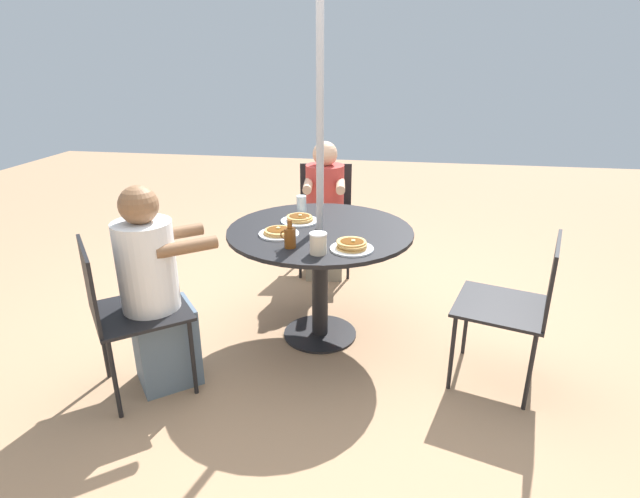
{
  "coord_description": "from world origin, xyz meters",
  "views": [
    {
      "loc": [
        -0.48,
        2.89,
        1.77
      ],
      "look_at": [
        0.0,
        0.0,
        0.62
      ],
      "focal_mm": 28.0,
      "sensor_mm": 36.0,
      "label": 1
    }
  ],
  "objects_px": {
    "patio_chair_east": "(123,307)",
    "pancake_plate_c": "(352,246)",
    "drinking_glass_a": "(301,204)",
    "patio_chair_south": "(519,301)",
    "pancake_plate_a": "(300,219)",
    "diner_north": "(325,215)",
    "coffee_cup": "(318,243)",
    "diner_east": "(156,296)",
    "pancake_plate_b": "(279,232)",
    "patio_chair_north": "(325,209)",
    "patio_table": "(320,250)",
    "syrup_bottle": "(290,237)"
  },
  "relations": [
    {
      "from": "patio_chair_south",
      "to": "syrup_bottle",
      "type": "bearing_deg",
      "value": 106.53
    },
    {
      "from": "patio_chair_north",
      "to": "pancake_plate_b",
      "type": "xyz_separation_m",
      "value": [
        0.08,
        1.34,
        0.24
      ]
    },
    {
      "from": "patio_table",
      "to": "pancake_plate_b",
      "type": "relative_size",
      "value": 4.75
    },
    {
      "from": "drinking_glass_a",
      "to": "syrup_bottle",
      "type": "bearing_deg",
      "value": 95.83
    },
    {
      "from": "patio_chair_north",
      "to": "diner_east",
      "type": "xyz_separation_m",
      "value": [
        0.64,
        1.84,
        0.02
      ]
    },
    {
      "from": "patio_table",
      "to": "drinking_glass_a",
      "type": "bearing_deg",
      "value": -60.51
    },
    {
      "from": "patio_chair_east",
      "to": "diner_east",
      "type": "height_order",
      "value": "diner_east"
    },
    {
      "from": "coffee_cup",
      "to": "drinking_glass_a",
      "type": "relative_size",
      "value": 1.0
    },
    {
      "from": "patio_chair_east",
      "to": "coffee_cup",
      "type": "distance_m",
      "value": 1.09
    },
    {
      "from": "pancake_plate_b",
      "to": "drinking_glass_a",
      "type": "relative_size",
      "value": 2.07
    },
    {
      "from": "patio_table",
      "to": "patio_chair_north",
      "type": "relative_size",
      "value": 1.3
    },
    {
      "from": "coffee_cup",
      "to": "diner_north",
      "type": "bearing_deg",
      "value": -82.53
    },
    {
      "from": "patio_chair_south",
      "to": "pancake_plate_a",
      "type": "height_order",
      "value": "patio_chair_south"
    },
    {
      "from": "patio_chair_north",
      "to": "syrup_bottle",
      "type": "height_order",
      "value": "syrup_bottle"
    },
    {
      "from": "patio_chair_south",
      "to": "patio_table",
      "type": "bearing_deg",
      "value": 90.0
    },
    {
      "from": "diner_east",
      "to": "patio_chair_south",
      "type": "relative_size",
      "value": 1.31
    },
    {
      "from": "patio_table",
      "to": "pancake_plate_c",
      "type": "relative_size",
      "value": 4.75
    },
    {
      "from": "diner_north",
      "to": "coffee_cup",
      "type": "distance_m",
      "value": 1.47
    },
    {
      "from": "diner_north",
      "to": "pancake_plate_a",
      "type": "distance_m",
      "value": 0.93
    },
    {
      "from": "pancake_plate_b",
      "to": "drinking_glass_a",
      "type": "distance_m",
      "value": 0.47
    },
    {
      "from": "diner_east",
      "to": "pancake_plate_b",
      "type": "distance_m",
      "value": 0.79
    },
    {
      "from": "diner_north",
      "to": "drinking_glass_a",
      "type": "bearing_deg",
      "value": 78.4
    },
    {
      "from": "diner_north",
      "to": "pancake_plate_b",
      "type": "height_order",
      "value": "diner_north"
    },
    {
      "from": "diner_east",
      "to": "pancake_plate_b",
      "type": "xyz_separation_m",
      "value": [
        -0.57,
        -0.5,
        0.23
      ]
    },
    {
      "from": "pancake_plate_c",
      "to": "syrup_bottle",
      "type": "height_order",
      "value": "syrup_bottle"
    },
    {
      "from": "diner_east",
      "to": "coffee_cup",
      "type": "relative_size",
      "value": 9.85
    },
    {
      "from": "diner_north",
      "to": "pancake_plate_a",
      "type": "height_order",
      "value": "diner_north"
    },
    {
      "from": "patio_chair_north",
      "to": "patio_chair_east",
      "type": "xyz_separation_m",
      "value": [
        0.78,
        1.95,
        0.0
      ]
    },
    {
      "from": "diner_north",
      "to": "patio_chair_south",
      "type": "relative_size",
      "value": 1.27
    },
    {
      "from": "coffee_cup",
      "to": "drinking_glass_a",
      "type": "xyz_separation_m",
      "value": [
        0.24,
        -0.73,
        -0.0
      ]
    },
    {
      "from": "diner_north",
      "to": "pancake_plate_a",
      "type": "relative_size",
      "value": 4.62
    },
    {
      "from": "diner_north",
      "to": "patio_chair_south",
      "type": "height_order",
      "value": "diner_north"
    },
    {
      "from": "pancake_plate_b",
      "to": "coffee_cup",
      "type": "distance_m",
      "value": 0.39
    },
    {
      "from": "pancake_plate_c",
      "to": "drinking_glass_a",
      "type": "relative_size",
      "value": 2.07
    },
    {
      "from": "patio_chair_north",
      "to": "coffee_cup",
      "type": "relative_size",
      "value": 7.54
    },
    {
      "from": "patio_chair_east",
      "to": "pancake_plate_c",
      "type": "height_order",
      "value": "patio_chair_east"
    },
    {
      "from": "diner_north",
      "to": "diner_east",
      "type": "bearing_deg",
      "value": 60.96
    },
    {
      "from": "patio_chair_north",
      "to": "pancake_plate_b",
      "type": "height_order",
      "value": "patio_chair_north"
    },
    {
      "from": "patio_chair_east",
      "to": "drinking_glass_a",
      "type": "height_order",
      "value": "patio_chair_east"
    },
    {
      "from": "diner_east",
      "to": "pancake_plate_a",
      "type": "bearing_deg",
      "value": 100.95
    },
    {
      "from": "pancake_plate_a",
      "to": "patio_chair_north",
      "type": "bearing_deg",
      "value": -90.11
    },
    {
      "from": "pancake_plate_b",
      "to": "patio_chair_north",
      "type": "bearing_deg",
      "value": -93.21
    },
    {
      "from": "patio_chair_east",
      "to": "patio_chair_south",
      "type": "distance_m",
      "value": 2.12
    },
    {
      "from": "patio_chair_south",
      "to": "drinking_glass_a",
      "type": "xyz_separation_m",
      "value": [
        1.33,
        -0.67,
        0.29
      ]
    },
    {
      "from": "patio_chair_south",
      "to": "coffee_cup",
      "type": "bearing_deg",
      "value": 109.93
    },
    {
      "from": "coffee_cup",
      "to": "patio_chair_east",
      "type": "bearing_deg",
      "value": 19.59
    },
    {
      "from": "patio_table",
      "to": "syrup_bottle",
      "type": "bearing_deg",
      "value": 71.42
    },
    {
      "from": "syrup_bottle",
      "to": "pancake_plate_a",
      "type": "bearing_deg",
      "value": -85.2
    },
    {
      "from": "pancake_plate_a",
      "to": "pancake_plate_b",
      "type": "height_order",
      "value": "pancake_plate_a"
    },
    {
      "from": "syrup_bottle",
      "to": "coffee_cup",
      "type": "distance_m",
      "value": 0.18
    }
  ]
}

